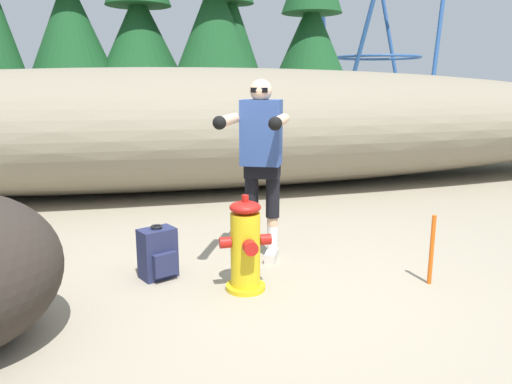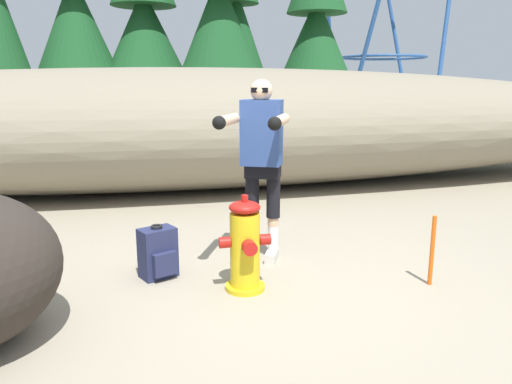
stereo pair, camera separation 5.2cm
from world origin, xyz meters
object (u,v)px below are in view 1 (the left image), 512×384
object	(u,v)px
utility_worker	(261,149)
survey_stake	(432,250)
fire_hydrant	(246,247)
spare_backpack	(158,254)

from	to	relation	value
utility_worker	survey_stake	world-z (taller)	utility_worker
fire_hydrant	survey_stake	size ratio (longest dim) A/B	1.33
utility_worker	spare_backpack	xyz separation A→B (m)	(-0.98, -0.20, -0.86)
survey_stake	spare_backpack	bearing A→B (deg)	162.40
fire_hydrant	utility_worker	world-z (taller)	utility_worker
utility_worker	survey_stake	bearing A→B (deg)	78.81
fire_hydrant	spare_backpack	xyz separation A→B (m)	(-0.68, 0.44, -0.15)
utility_worker	spare_backpack	distance (m)	1.32
fire_hydrant	survey_stake	world-z (taller)	fire_hydrant
spare_backpack	utility_worker	bearing A→B (deg)	77.40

